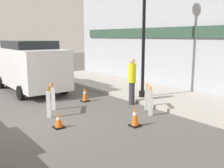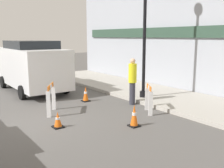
{
  "view_description": "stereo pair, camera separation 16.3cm",
  "coord_description": "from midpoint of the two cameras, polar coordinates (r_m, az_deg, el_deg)",
  "views": [
    {
      "loc": [
        7.62,
        -2.31,
        2.61
      ],
      "look_at": [
        0.57,
        2.99,
        1.0
      ],
      "focal_mm": 42.0,
      "sensor_mm": 36.0,
      "label": 1
    },
    {
      "loc": [
        7.72,
        -2.18,
        2.61
      ],
      "look_at": [
        0.57,
        2.99,
        1.0
      ],
      "focal_mm": 42.0,
      "sensor_mm": 36.0,
      "label": 2
    }
  ],
  "objects": [
    {
      "name": "storefront_facade",
      "position": [
        12.57,
        16.81,
        10.56
      ],
      "size": [
        18.0,
        0.22,
        5.5
      ],
      "color": "#A3A8B2",
      "rests_on": "ground_plane"
    },
    {
      "name": "work_van",
      "position": [
        13.16,
        -16.77,
        4.24
      ],
      "size": [
        5.03,
        2.18,
        2.41
      ],
      "color": "white",
      "rests_on": "ground_plane"
    },
    {
      "name": "person_worker",
      "position": [
        10.06,
        4.94,
        0.96
      ],
      "size": [
        0.38,
        0.38,
        1.79
      ],
      "rotation": [
        0.0,
        0.0,
        -1.35
      ],
      "color": "#33333D",
      "rests_on": "ground_plane"
    },
    {
      "name": "traffic_cone_2",
      "position": [
        10.68,
        -5.32,
        -2.18
      ],
      "size": [
        0.3,
        0.3,
        0.63
      ],
      "color": "black",
      "rests_on": "ground_plane"
    },
    {
      "name": "barricade_0",
      "position": [
        9.15,
        -12.63,
        -2.83
      ],
      "size": [
        0.9,
        0.65,
        1.02
      ],
      "rotation": [
        0.0,
        0.0,
        5.7
      ],
      "color": "white",
      "rests_on": "ground_plane"
    },
    {
      "name": "streetlamp_post",
      "position": [
        10.76,
        7.69,
        17.38
      ],
      "size": [
        0.44,
        0.44,
        6.0
      ],
      "color": "black",
      "rests_on": "sidewalk_slab"
    },
    {
      "name": "barricade_1",
      "position": [
        9.1,
        8.51,
        -3.08
      ],
      "size": [
        0.7,
        0.52,
        0.97
      ],
      "rotation": [
        0.0,
        0.0,
        8.84
      ],
      "color": "white",
      "rests_on": "ground_plane"
    },
    {
      "name": "ground_plane",
      "position": [
        8.41,
        -18.74,
        -8.31
      ],
      "size": [
        60.0,
        60.0,
        0.0
      ],
      "primitive_type": "plane",
      "color": "#565451"
    },
    {
      "name": "traffic_cone_1",
      "position": [
        7.74,
        5.46,
        -6.92
      ],
      "size": [
        0.3,
        0.3,
        0.66
      ],
      "color": "black",
      "rests_on": "ground_plane"
    },
    {
      "name": "traffic_cone_0",
      "position": [
        7.78,
        -11.12,
        -7.72
      ],
      "size": [
        0.3,
        0.3,
        0.47
      ],
      "color": "black",
      "rests_on": "ground_plane"
    },
    {
      "name": "sidewalk_slab",
      "position": [
        11.59,
        11.17,
        -2.52
      ],
      "size": [
        18.0,
        3.13,
        0.14
      ],
      "color": "#ADA89E",
      "rests_on": "ground_plane"
    }
  ]
}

